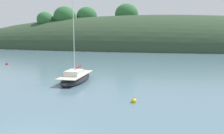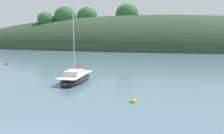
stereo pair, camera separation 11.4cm
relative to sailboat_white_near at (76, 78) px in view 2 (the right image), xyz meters
name	(u,v)px [view 2 (the right image)]	position (x,y,z in m)	size (l,w,h in m)	color
far_shoreline_hill	(146,48)	(3.01, 60.02, -0.29)	(150.00, 36.00, 27.83)	#2D422B
sailboat_white_near	(76,78)	(0.00, 0.00, 0.00)	(2.64, 7.25, 9.40)	#232328
mooring_buoy_inner	(133,101)	(7.68, -6.71, -0.31)	(0.44, 0.44, 0.54)	yellow
mooring_buoy_outer	(7,64)	(-17.58, 11.42, -0.31)	(0.44, 0.44, 0.54)	red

